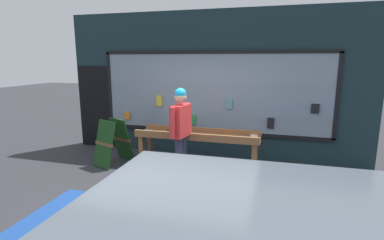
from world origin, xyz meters
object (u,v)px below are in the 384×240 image
object	(u,v)px
display_table_main	(198,139)
person_browsing	(181,126)
sandwich_board_sign	(113,142)
small_dog	(158,167)

from	to	relation	value
display_table_main	person_browsing	bearing A→B (deg)	-114.68
sandwich_board_sign	small_dog	bearing A→B (deg)	-5.08
person_browsing	small_dog	xyz separation A→B (m)	(-0.40, -0.22, -0.78)
person_browsing	sandwich_board_sign	xyz separation A→B (m)	(-1.70, 0.41, -0.54)
display_table_main	small_dog	size ratio (longest dim) A/B	4.07
sandwich_board_sign	person_browsing	bearing A→B (deg)	7.06
display_table_main	sandwich_board_sign	bearing A→B (deg)	-178.47
small_dog	sandwich_board_sign	distance (m)	1.46
display_table_main	person_browsing	distance (m)	0.61
display_table_main	small_dog	world-z (taller)	display_table_main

